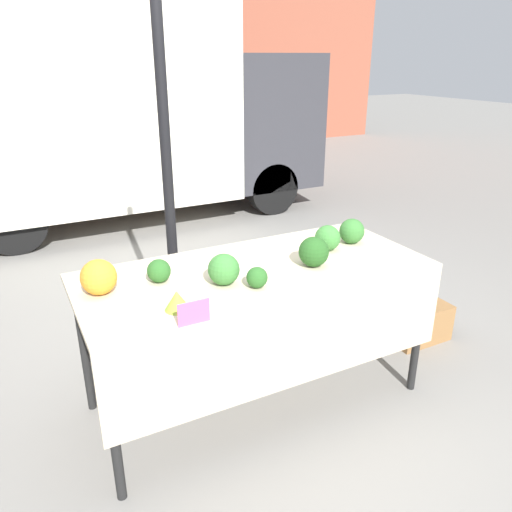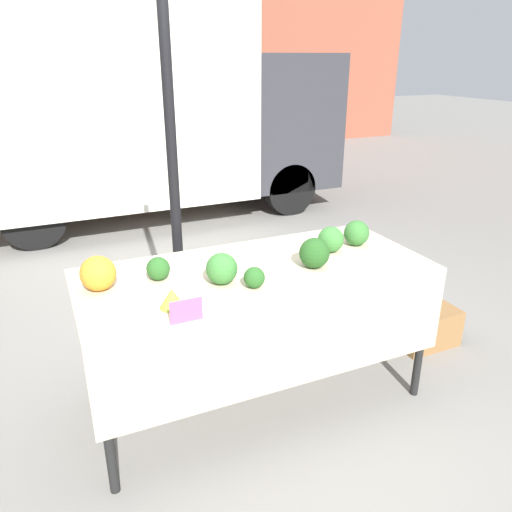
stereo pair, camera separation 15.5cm
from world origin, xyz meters
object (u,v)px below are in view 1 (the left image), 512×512
at_px(price_sign, 194,313).
at_px(produce_crate, 416,321).
at_px(parked_truck, 117,106).
at_px(orange_cauliflower, 99,277).

xyz_separation_m(price_sign, produce_crate, (1.99, 0.52, -0.82)).
xyz_separation_m(parked_truck, produce_crate, (1.18, -4.27, -1.31)).
xyz_separation_m(parked_truck, orange_cauliflower, (-1.13, -4.26, -0.45)).
height_order(orange_cauliflower, produce_crate, orange_cauliflower).
relative_size(price_sign, produce_crate, 0.34).
bearing_deg(parked_truck, price_sign, -99.61).
height_order(orange_cauliflower, price_sign, orange_cauliflower).
bearing_deg(orange_cauliflower, produce_crate, -0.14).
height_order(parked_truck, produce_crate, parked_truck).
bearing_deg(produce_crate, parked_truck, 105.46).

